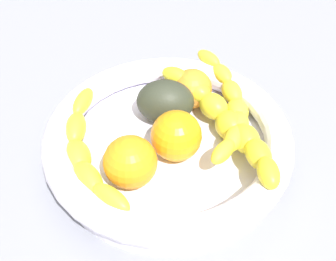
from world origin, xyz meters
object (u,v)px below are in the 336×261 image
at_px(banana_arching_top, 226,122).
at_px(orange_mid_right, 192,89).
at_px(fruit_bowl, 168,142).
at_px(banana_draped_left, 230,106).
at_px(orange_mid_left, 174,137).
at_px(avocado_dark, 165,102).
at_px(orange_front, 130,162).
at_px(banana_draped_right, 84,151).

bearing_deg(banana_arching_top, orange_mid_right, -97.67).
relative_size(fruit_bowl, banana_draped_left, 1.71).
height_order(orange_mid_left, avocado_dark, orange_mid_left).
height_order(orange_front, avocado_dark, orange_front).
distance_m(banana_arching_top, orange_front, 0.14).
relative_size(fruit_bowl, orange_mid_left, 4.95).
relative_size(banana_draped_left, banana_draped_right, 0.88).
relative_size(banana_draped_right, orange_front, 3.28).
bearing_deg(banana_draped_right, orange_front, 118.67).
bearing_deg(orange_front, banana_arching_top, 172.32).
bearing_deg(orange_mid_right, orange_mid_left, 36.81).
bearing_deg(banana_draped_left, banana_draped_right, -14.92).
bearing_deg(fruit_bowl, orange_front, 13.33).
distance_m(banana_draped_right, avocado_dark, 0.14).
bearing_deg(fruit_bowl, banana_draped_left, 172.41).
height_order(banana_arching_top, orange_mid_left, orange_mid_left).
bearing_deg(orange_front, banana_draped_right, -61.33).
xyz_separation_m(fruit_bowl, orange_front, (0.07, 0.02, 0.03)).
bearing_deg(orange_mid_left, orange_front, -0.07).
relative_size(banana_arching_top, orange_front, 3.87).
height_order(banana_draped_left, banana_draped_right, banana_draped_left).
bearing_deg(orange_mid_left, banana_draped_left, -177.93).
xyz_separation_m(banana_draped_left, orange_mid_right, (0.02, -0.06, 0.00)).
distance_m(fruit_bowl, banana_arching_top, 0.08).
distance_m(fruit_bowl, orange_mid_right, 0.10).
height_order(orange_front, orange_mid_left, same).
xyz_separation_m(fruit_bowl, banana_arching_top, (-0.07, 0.04, 0.02)).
xyz_separation_m(fruit_bowl, banana_draped_right, (0.10, -0.04, 0.02)).
bearing_deg(fruit_bowl, banana_arching_top, 152.81).
height_order(fruit_bowl, avocado_dark, avocado_dark).
relative_size(banana_arching_top, avocado_dark, 3.18).
distance_m(banana_draped_right, banana_arching_top, 0.19).
bearing_deg(banana_arching_top, orange_mid_left, -14.49).
bearing_deg(banana_draped_left, avocado_dark, -41.01).
xyz_separation_m(fruit_bowl, banana_draped_left, (-0.10, 0.01, 0.02)).
height_order(fruit_bowl, banana_draped_left, banana_draped_left).
relative_size(fruit_bowl, orange_mid_right, 5.69).
height_order(banana_arching_top, orange_front, orange_front).
xyz_separation_m(banana_draped_left, avocado_dark, (0.07, -0.06, 0.00)).
height_order(banana_draped_right, orange_mid_left, orange_mid_left).
bearing_deg(orange_front, avocado_dark, -148.58).
height_order(banana_draped_right, orange_front, orange_front).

